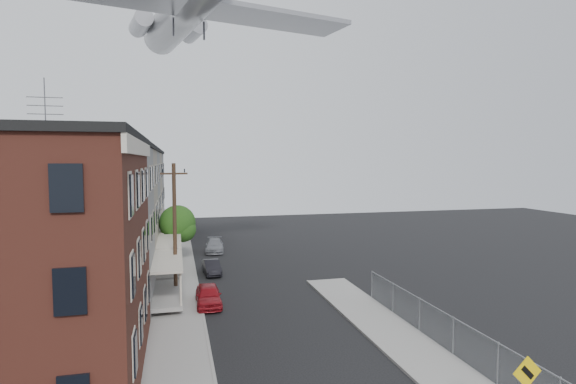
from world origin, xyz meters
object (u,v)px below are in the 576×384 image
at_px(utility_pole, 175,227).
at_px(airplane, 190,2).
at_px(car_near, 208,295).
at_px(car_mid, 212,267).
at_px(street_tree, 179,225).
at_px(car_far, 215,246).
at_px(warning_sign, 526,383).

height_order(utility_pole, airplane, airplane).
xyz_separation_m(car_near, car_mid, (0.82, 7.91, -0.09)).
distance_m(street_tree, car_far, 6.13).
relative_size(car_near, airplane, 0.14).
distance_m(car_near, car_mid, 7.95).
height_order(car_near, airplane, airplane).
bearing_deg(utility_pole, airplane, 74.02).
relative_size(street_tree, airplane, 0.19).
height_order(car_near, car_far, car_near).
relative_size(utility_pole, airplane, 0.33).
bearing_deg(airplane, street_tree, 101.80).
bearing_deg(car_far, street_tree, -124.40).
bearing_deg(street_tree, car_near, -82.46).
bearing_deg(car_far, utility_pole, -99.84).
bearing_deg(warning_sign, car_mid, 109.09).
bearing_deg(car_far, car_near, -90.88).
bearing_deg(car_mid, street_tree, 113.95).
relative_size(utility_pole, car_far, 2.09).
height_order(street_tree, car_near, street_tree).
height_order(utility_pole, car_far, utility_pole).
bearing_deg(street_tree, warning_sign, -69.42).
bearing_deg(car_mid, warning_sign, -74.70).
distance_m(car_mid, car_far, 8.99).
bearing_deg(car_near, warning_sign, -60.08).
bearing_deg(utility_pole, car_far, 74.94).
bearing_deg(airplane, warning_sign, -67.66).
bearing_deg(warning_sign, street_tree, 110.58).
bearing_deg(utility_pole, street_tree, 88.11).
bearing_deg(street_tree, car_mid, -62.25).
bearing_deg(car_mid, utility_pole, -122.33).
distance_m(utility_pole, car_mid, 7.19).
xyz_separation_m(utility_pole, car_far, (3.80, 14.12, -4.05)).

